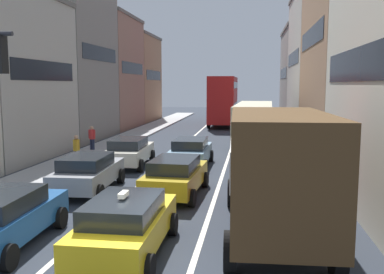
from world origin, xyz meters
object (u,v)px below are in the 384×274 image
(bus_far_queue_secondary, at_px, (224,98))
(sedan_left_lane_front, at_px, (3,217))
(hatchback_centre_lane_third, at_px, (191,151))
(pedestrian_near_kerb, at_px, (92,137))
(pedestrian_mid_sidewalk, at_px, (76,148))
(sedan_left_lane_third, at_px, (129,151))
(bus_mid_queue_primary, at_px, (254,119))
(removalist_box_truck, at_px, (275,169))
(taxi_centre_lane_front, at_px, (126,224))
(wagon_left_lane_second, at_px, (88,172))
(sedan_right_lane_behind_truck, at_px, (262,164))
(sedan_centre_lane_second, at_px, (176,175))

(bus_far_queue_secondary, bearing_deg, sedan_left_lane_front, 174.11)
(hatchback_centre_lane_third, relative_size, pedestrian_near_kerb, 2.59)
(sedan_left_lane_front, distance_m, pedestrian_mid_sidewalk, 11.11)
(sedan_left_lane_third, bearing_deg, pedestrian_mid_sidewalk, 96.12)
(hatchback_centre_lane_third, distance_m, bus_mid_queue_primary, 10.01)
(removalist_box_truck, relative_size, pedestrian_mid_sidewalk, 4.69)
(taxi_centre_lane_front, relative_size, wagon_left_lane_second, 0.99)
(bus_far_queue_secondary, bearing_deg, sedan_left_lane_third, 171.58)
(removalist_box_truck, relative_size, sedan_right_lane_behind_truck, 1.80)
(sedan_left_lane_third, bearing_deg, wagon_left_lane_second, 176.48)
(removalist_box_truck, xyz_separation_m, pedestrian_near_kerb, (-10.77, 13.80, -1.03))
(bus_mid_queue_primary, relative_size, bus_far_queue_secondary, 1.01)
(taxi_centre_lane_front, xyz_separation_m, pedestrian_mid_sidewalk, (-6.02, 10.86, 0.15))
(bus_mid_queue_primary, bearing_deg, removalist_box_truck, -176.09)
(bus_mid_queue_primary, xyz_separation_m, bus_far_queue_secondary, (-3.14, 13.35, 1.07))
(sedan_left_lane_front, height_order, pedestrian_mid_sidewalk, pedestrian_mid_sidewalk)
(hatchback_centre_lane_third, bearing_deg, wagon_left_lane_second, 149.80)
(sedan_right_lane_behind_truck, height_order, bus_far_queue_secondary, bus_far_queue_secondary)
(hatchback_centre_lane_third, bearing_deg, bus_far_queue_secondary, -0.34)
(bus_far_queue_secondary, xyz_separation_m, pedestrian_near_kerb, (-7.15, -18.83, -1.88))
(wagon_left_lane_second, height_order, sedan_right_lane_behind_truck, same)
(sedan_left_lane_third, relative_size, bus_mid_queue_primary, 0.41)
(sedan_right_lane_behind_truck, relative_size, pedestrian_mid_sidewalk, 2.61)
(removalist_box_truck, relative_size, taxi_centre_lane_front, 1.81)
(taxi_centre_lane_front, relative_size, bus_mid_queue_primary, 0.41)
(taxi_centre_lane_front, xyz_separation_m, wagon_left_lane_second, (-3.39, 5.92, -0.00))
(bus_far_queue_secondary, distance_m, pedestrian_near_kerb, 20.23)
(sedan_right_lane_behind_truck, distance_m, bus_mid_queue_primary, 12.55)
(wagon_left_lane_second, height_order, sedan_left_lane_third, same)
(sedan_centre_lane_second, xyz_separation_m, hatchback_centre_lane_third, (-0.25, 5.84, 0.00))
(pedestrian_near_kerb, bearing_deg, sedan_right_lane_behind_truck, 75.90)
(removalist_box_truck, xyz_separation_m, bus_mid_queue_primary, (-0.48, 19.28, -0.21))
(sedan_left_lane_third, bearing_deg, sedan_left_lane_front, 177.15)
(sedan_left_lane_third, xyz_separation_m, bus_far_queue_secondary, (3.41, 23.12, 2.03))
(sedan_centre_lane_second, relative_size, sedan_left_lane_third, 1.00)
(wagon_left_lane_second, xyz_separation_m, bus_mid_queue_primary, (6.67, 15.12, 0.96))
(wagon_left_lane_second, relative_size, bus_mid_queue_primary, 0.41)
(pedestrian_near_kerb, bearing_deg, taxi_centre_lane_front, 43.77)
(sedan_left_lane_front, bearing_deg, pedestrian_mid_sidewalk, 11.39)
(taxi_centre_lane_front, distance_m, hatchback_centre_lane_third, 11.65)
(hatchback_centre_lane_third, relative_size, pedestrian_mid_sidewalk, 2.59)
(hatchback_centre_lane_third, height_order, pedestrian_near_kerb, pedestrian_near_kerb)
(sedan_right_lane_behind_truck, xyz_separation_m, bus_far_queue_secondary, (-3.43, 25.87, 2.03))
(bus_far_queue_secondary, bearing_deg, taxi_centre_lane_front, 179.74)
(removalist_box_truck, bearing_deg, taxi_centre_lane_front, 112.68)
(removalist_box_truck, relative_size, bus_mid_queue_primary, 0.73)
(taxi_centre_lane_front, bearing_deg, pedestrian_near_kerb, 23.96)
(removalist_box_truck, height_order, taxi_centre_lane_front, removalist_box_truck)
(removalist_box_truck, xyz_separation_m, sedan_left_lane_third, (-7.04, 9.51, -1.18))
(sedan_centre_lane_second, distance_m, pedestrian_near_kerb, 12.13)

